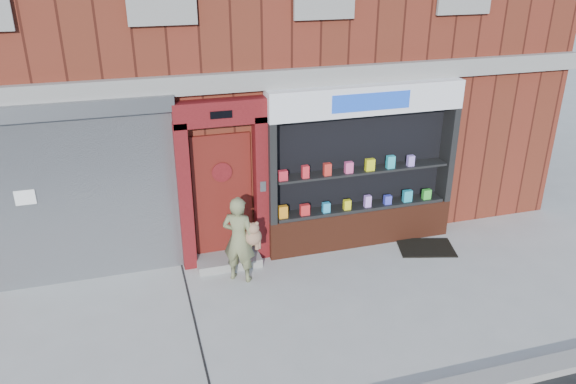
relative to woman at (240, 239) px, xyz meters
name	(u,v)px	position (x,y,z in m)	size (l,w,h in m)	color
ground	(299,313)	(0.63, -1.18, -0.76)	(80.00, 80.00, 0.00)	#9E9E99
building	(217,2)	(0.63, 4.81, 3.24)	(12.00, 8.16, 8.00)	maroon
shutter_bay	(79,183)	(-2.37, 0.75, 0.96)	(3.10, 0.30, 3.04)	gray
red_door_bay	(223,184)	(-0.12, 0.68, 0.70)	(1.52, 0.58, 2.90)	#4B0C0F
pharmacy_bay	(362,174)	(2.37, 0.63, 0.62)	(3.50, 0.41, 3.00)	#552314
woman	(240,239)	(0.00, 0.00, 0.00)	(0.70, 0.59, 1.50)	#696D48
doormat	(426,248)	(3.48, 0.04, -0.74)	(0.99, 0.70, 0.02)	black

